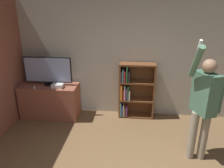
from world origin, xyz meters
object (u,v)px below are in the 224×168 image
Objects in this scene: game_console at (58,86)px; person at (204,102)px; bookshelf at (133,91)px; television at (48,71)px.

game_console is 0.12× the size of person.
game_console is 0.19× the size of bookshelf.
television is at bearing -134.32° from person.
television is at bearing 147.77° from game_console.
television is 0.51× the size of person.
bookshelf is at bearing -163.28° from person.
person reaches higher than television.
person reaches higher than game_console.
person is at bearing -22.19° from television.
television is at bearing -175.44° from bookshelf.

